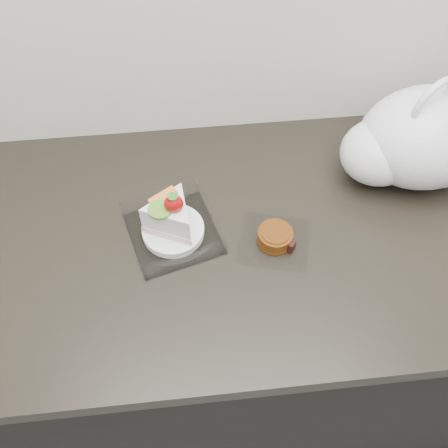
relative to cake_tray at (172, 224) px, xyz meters
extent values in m
cube|color=black|center=(0.16, -0.01, -0.51)|extent=(2.00, 0.60, 0.86)
cube|color=black|center=(0.16, -0.01, -0.06)|extent=(2.04, 0.64, 0.04)
cube|color=white|center=(0.00, 0.00, -0.03)|extent=(0.21, 0.21, 0.00)
cylinder|color=white|center=(0.00, 0.00, -0.02)|extent=(0.12, 0.12, 0.02)
ellipsoid|color=#B4120C|center=(0.01, -0.01, 0.07)|extent=(0.04, 0.03, 0.04)
cone|color=#2D7223|center=(0.01, -0.01, 0.09)|extent=(0.02, 0.02, 0.01)
cylinder|color=#61A12E|center=(-0.02, -0.01, 0.06)|extent=(0.04, 0.04, 0.01)
cube|color=orange|center=(-0.01, 0.02, 0.06)|extent=(0.06, 0.05, 0.01)
cube|color=white|center=(0.20, -0.04, -0.03)|extent=(0.17, 0.16, 0.00)
cylinder|color=#69380C|center=(0.20, -0.04, -0.02)|extent=(0.08, 0.08, 0.03)
cylinder|color=#69380C|center=(0.20, -0.04, -0.03)|extent=(0.08, 0.08, 0.01)
cylinder|color=#69380C|center=(0.20, -0.04, 0.00)|extent=(0.06, 0.06, 0.00)
cube|color=black|center=(0.22, -0.06, -0.02)|extent=(0.03, 0.03, 0.02)
ellipsoid|color=white|center=(0.53, 0.11, 0.07)|extent=(0.33, 0.29, 0.21)
ellipsoid|color=white|center=(0.43, 0.10, 0.05)|extent=(0.20, 0.19, 0.14)
torus|color=white|center=(0.51, 0.11, 0.17)|extent=(0.11, 0.06, 0.12)
camera|label=1|loc=(0.04, -0.58, 0.79)|focal=40.00mm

